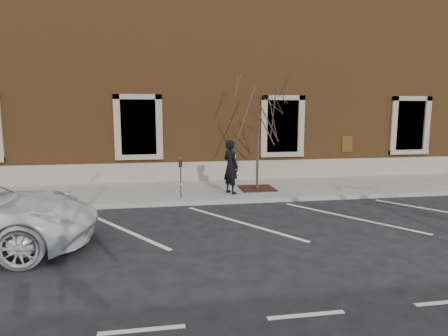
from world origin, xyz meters
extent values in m
plane|color=#28282B|center=(0.00, 0.00, 0.00)|extent=(120.00, 120.00, 0.00)
cube|color=gray|center=(0.00, 1.75, 0.07)|extent=(40.00, 3.50, 0.15)
cube|color=#9E9E99|center=(0.00, -0.05, 0.07)|extent=(40.00, 0.12, 0.15)
cube|color=brown|center=(0.00, 7.75, 4.00)|extent=(40.00, 8.50, 8.00)
cube|color=gray|center=(0.00, 3.53, 0.55)|extent=(40.00, 0.06, 0.80)
cube|color=black|center=(-3.00, 3.65, 2.40)|extent=(1.40, 0.30, 2.20)
cube|color=gray|center=(-3.00, 3.48, 1.20)|extent=(1.90, 0.20, 0.20)
cube|color=black|center=(3.00, 3.65, 2.40)|extent=(1.40, 0.30, 2.20)
cube|color=gray|center=(3.00, 3.48, 1.20)|extent=(1.90, 0.20, 0.20)
cube|color=black|center=(9.00, 3.65, 2.40)|extent=(1.40, 0.30, 2.20)
cube|color=gray|center=(9.00, 3.48, 1.20)|extent=(1.90, 0.20, 0.20)
imported|color=black|center=(0.28, 0.86, 1.10)|extent=(0.73, 0.83, 1.90)
cylinder|color=#595B60|center=(-1.49, 0.46, 0.67)|extent=(0.05, 0.05, 1.04)
cube|color=black|center=(-1.49, 0.46, 1.32)|extent=(0.12, 0.09, 0.27)
cube|color=red|center=(-1.49, 0.46, 1.49)|extent=(0.11, 0.09, 0.06)
cube|color=white|center=(-1.49, 0.41, 0.62)|extent=(0.05, 0.00, 0.07)
cube|color=#3B1A13|center=(1.40, 1.47, 0.17)|extent=(1.26, 1.26, 0.03)
cylinder|color=#4B382D|center=(1.40, 1.47, 1.30)|extent=(0.09, 0.09, 2.30)
camera|label=1|loc=(-2.05, -11.92, 3.00)|focal=30.00mm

